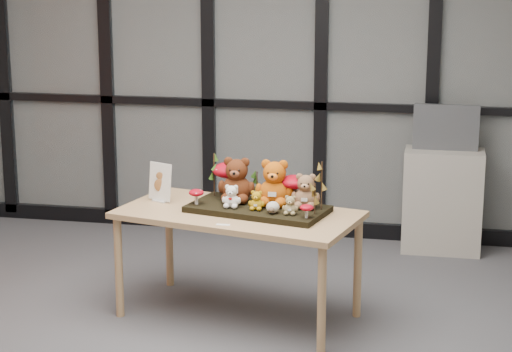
% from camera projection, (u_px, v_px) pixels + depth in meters
% --- Properties ---
extents(room_shell, '(5.00, 5.00, 5.00)m').
position_uv_depth(room_shell, '(174.00, 56.00, 4.80)').
color(room_shell, '#AFADA5').
rests_on(room_shell, floor).
extents(glass_partition, '(4.90, 0.06, 2.78)m').
position_uv_depth(glass_partition, '(264.00, 57.00, 7.21)').
color(glass_partition, '#2D383F').
rests_on(glass_partition, floor).
extents(display_table, '(1.56, 1.03, 0.67)m').
position_uv_depth(display_table, '(238.00, 223.00, 5.63)').
color(display_table, tan).
rests_on(display_table, floor).
extents(diorama_tray, '(0.90, 0.59, 0.04)m').
position_uv_depth(diorama_tray, '(258.00, 209.00, 5.62)').
color(diorama_tray, black).
rests_on(diorama_tray, display_table).
extents(bear_pooh_yellow, '(0.28, 0.26, 0.31)m').
position_uv_depth(bear_pooh_yellow, '(275.00, 180.00, 5.61)').
color(bear_pooh_yellow, '#BC520B').
rests_on(bear_pooh_yellow, diorama_tray).
extents(bear_brown_medium, '(0.27, 0.26, 0.30)m').
position_uv_depth(bear_brown_medium, '(237.00, 177.00, 5.70)').
color(bear_brown_medium, '#4C210E').
rests_on(bear_brown_medium, diorama_tray).
extents(bear_tan_back, '(0.21, 0.20, 0.23)m').
position_uv_depth(bear_tan_back, '(306.00, 189.00, 5.56)').
color(bear_tan_back, brown).
rests_on(bear_tan_back, diorama_tray).
extents(bear_small_yellow, '(0.12, 0.11, 0.13)m').
position_uv_depth(bear_small_yellow, '(257.00, 199.00, 5.52)').
color(bear_small_yellow, '#B8850E').
rests_on(bear_small_yellow, diorama_tray).
extents(bear_white_bow, '(0.14, 0.13, 0.15)m').
position_uv_depth(bear_white_bow, '(232.00, 195.00, 5.57)').
color(bear_white_bow, white).
rests_on(bear_white_bow, diorama_tray).
extents(bear_beige_small, '(0.11, 0.11, 0.13)m').
position_uv_depth(bear_beige_small, '(290.00, 204.00, 5.42)').
color(bear_beige_small, '#938252').
rests_on(bear_beige_small, diorama_tray).
extents(plush_cream_hedgehog, '(0.07, 0.07, 0.08)m').
position_uv_depth(plush_cream_hedgehog, '(273.00, 207.00, 5.45)').
color(plush_cream_hedgehog, beige).
rests_on(plush_cream_hedgehog, diorama_tray).
extents(mushroom_back_left, '(0.21, 0.21, 0.24)m').
position_uv_depth(mushroom_back_left, '(229.00, 178.00, 5.83)').
color(mushroom_back_left, '#9A0414').
rests_on(mushroom_back_left, diorama_tray).
extents(mushroom_back_right, '(0.18, 0.18, 0.20)m').
position_uv_depth(mushroom_back_right, '(294.00, 188.00, 5.64)').
color(mushroom_back_right, '#9A0414').
rests_on(mushroom_back_right, diorama_tray).
extents(mushroom_front_left, '(0.09, 0.09, 0.10)m').
position_uv_depth(mushroom_front_left, '(196.00, 196.00, 5.65)').
color(mushroom_front_left, '#9A0414').
rests_on(mushroom_front_left, diorama_tray).
extents(mushroom_front_right, '(0.08, 0.08, 0.09)m').
position_uv_depth(mushroom_front_right, '(307.00, 211.00, 5.35)').
color(mushroom_front_right, '#9A0414').
rests_on(mushroom_front_right, diorama_tray).
extents(sprig_green_far_left, '(0.05, 0.05, 0.27)m').
position_uv_depth(sprig_green_far_left, '(214.00, 175.00, 5.82)').
color(sprig_green_far_left, '#153C0D').
rests_on(sprig_green_far_left, diorama_tray).
extents(sprig_green_mid_left, '(0.05, 0.05, 0.22)m').
position_uv_depth(sprig_green_mid_left, '(231.00, 179.00, 5.83)').
color(sprig_green_mid_left, '#153C0D').
rests_on(sprig_green_mid_left, diorama_tray).
extents(sprig_dry_far_right, '(0.05, 0.05, 0.29)m').
position_uv_depth(sprig_dry_far_right, '(322.00, 186.00, 5.50)').
color(sprig_dry_far_right, brown).
rests_on(sprig_dry_far_right, diorama_tray).
extents(sprig_dry_mid_right, '(0.05, 0.05, 0.19)m').
position_uv_depth(sprig_dry_mid_right, '(315.00, 199.00, 5.42)').
color(sprig_dry_mid_right, brown).
rests_on(sprig_dry_mid_right, diorama_tray).
extents(sprig_green_centre, '(0.05, 0.05, 0.17)m').
position_uv_depth(sprig_green_centre, '(257.00, 185.00, 5.77)').
color(sprig_green_centre, '#153C0D').
rests_on(sprig_green_centre, diorama_tray).
extents(sign_holder, '(0.17, 0.10, 0.25)m').
position_uv_depth(sign_holder, '(160.00, 184.00, 5.83)').
color(sign_holder, silver).
rests_on(sign_holder, display_table).
extents(label_card, '(0.08, 0.03, 0.00)m').
position_uv_depth(label_card, '(223.00, 225.00, 5.34)').
color(label_card, white).
rests_on(label_card, display_table).
extents(cabinet, '(0.58, 0.34, 0.78)m').
position_uv_depth(cabinet, '(442.00, 201.00, 6.98)').
color(cabinet, '#9C968B').
rests_on(cabinet, floor).
extents(monitor, '(0.48, 0.05, 0.34)m').
position_uv_depth(monitor, '(446.00, 127.00, 6.86)').
color(monitor, '#494C51').
rests_on(monitor, cabinet).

